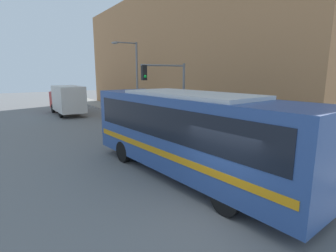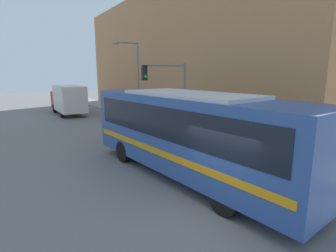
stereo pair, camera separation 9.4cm
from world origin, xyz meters
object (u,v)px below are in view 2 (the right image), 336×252
(delivery_truck, at_px, (68,99))
(traffic_light_pole, at_px, (169,85))
(street_lamp, at_px, (135,73))
(city_bus, at_px, (188,129))
(parking_meter, at_px, (203,124))
(fire_hydrant, at_px, (263,149))
(pedestrian_near_corner, at_px, (234,127))

(delivery_truck, relative_size, traffic_light_pole, 1.43)
(street_lamp, bearing_deg, traffic_light_pole, -97.91)
(street_lamp, bearing_deg, city_bus, -107.53)
(parking_meter, relative_size, street_lamp, 0.20)
(delivery_truck, bearing_deg, fire_hydrant, -76.89)
(traffic_light_pole, distance_m, parking_meter, 3.31)
(delivery_truck, distance_m, traffic_light_pole, 13.68)
(traffic_light_pole, bearing_deg, delivery_truck, 105.10)
(parking_meter, bearing_deg, traffic_light_pole, 116.40)
(traffic_light_pole, bearing_deg, parking_meter, -63.60)
(delivery_truck, bearing_deg, street_lamp, -52.93)
(delivery_truck, distance_m, parking_meter, 15.92)
(street_lamp, xyz_separation_m, pedestrian_near_corner, (1.18, -10.82, -3.08))
(parking_meter, bearing_deg, city_bus, -135.77)
(city_bus, distance_m, delivery_truck, 19.44)
(fire_hydrant, xyz_separation_m, street_lamp, (-0.07, 13.74, 3.58))
(city_bus, bearing_deg, street_lamp, 67.39)
(street_lamp, relative_size, pedestrian_near_corner, 3.90)
(pedestrian_near_corner, bearing_deg, fire_hydrant, -110.87)
(traffic_light_pole, xyz_separation_m, pedestrian_near_corner, (2.17, -3.71, -2.32))
(fire_hydrant, height_order, pedestrian_near_corner, pedestrian_near_corner)
(delivery_truck, bearing_deg, parking_meter, -73.22)
(fire_hydrant, relative_size, traffic_light_pole, 0.16)
(delivery_truck, xyz_separation_m, parking_meter, (4.59, -15.23, -0.55))
(pedestrian_near_corner, bearing_deg, city_bus, -154.18)
(traffic_light_pole, relative_size, parking_meter, 3.51)
(city_bus, height_order, delivery_truck, city_bus)
(delivery_truck, relative_size, fire_hydrant, 9.10)
(fire_hydrant, relative_size, pedestrian_near_corner, 0.43)
(pedestrian_near_corner, bearing_deg, parking_meter, 125.16)
(fire_hydrant, bearing_deg, parking_meter, 90.00)
(street_lamp, distance_m, pedestrian_near_corner, 11.32)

